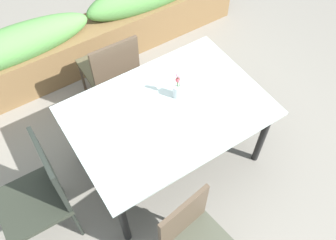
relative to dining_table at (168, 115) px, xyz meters
name	(u,v)px	position (x,y,z in m)	size (l,w,h in m)	color
ground_plane	(155,156)	(-0.09, 0.09, -0.67)	(12.00, 12.00, 0.00)	gray
dining_table	(168,115)	(0.00, 0.00, 0.00)	(1.54, 1.07, 0.74)	#B2C6C1
chair_far_side	(111,67)	(-0.07, 0.88, -0.17)	(0.49, 0.49, 0.89)	brown
chair_end_left	(40,192)	(-1.11, 0.00, -0.12)	(0.49, 0.49, 1.00)	#2A2E24
chair_near_left	(195,240)	(-0.36, -0.89, -0.17)	(0.49, 0.49, 0.87)	#46493A
flower_vase	(178,89)	(0.14, 0.08, 0.15)	(0.08, 0.08, 0.26)	silver
planter_box	(92,33)	(0.04, 1.58, -0.29)	(3.58, 0.42, 0.80)	brown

